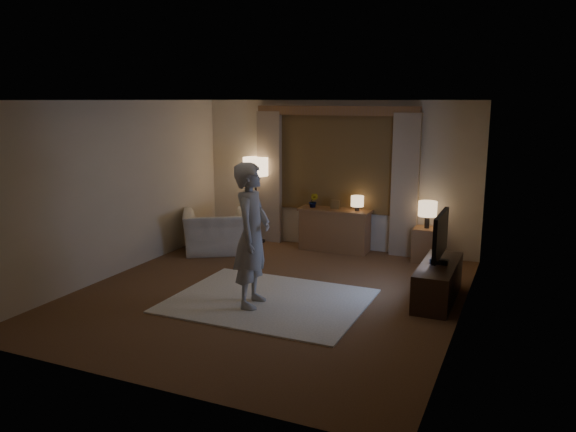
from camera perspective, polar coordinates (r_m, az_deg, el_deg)
The scene contains 13 objects.
room at distance 7.87m, azimuth -0.43°, elevation 2.45°, with size 5.04×5.54×2.64m.
rug at distance 7.47m, azimuth -1.98°, elevation -8.59°, with size 2.50×2.00×0.02m, color white.
sideboard at distance 9.86m, azimuth 4.75°, elevation -1.52°, with size 1.20×0.40×0.70m, color brown.
picture_frame at distance 9.77m, azimuth 4.79°, elevation 1.05°, with size 0.16×0.02×0.20m, color brown.
plant at distance 9.89m, azimuth 2.61°, elevation 1.51°, with size 0.17×0.13×0.30m, color #999999.
table_lamp_sideboard at distance 9.63m, azimuth 7.05°, elevation 1.44°, with size 0.22×0.22×0.30m.
floor_lamp at distance 10.28m, azimuth -3.32°, elevation 4.56°, with size 0.46×0.46×1.58m.
armchair at distance 9.80m, azimuth -7.30°, elevation -1.60°, with size 1.11×0.97×0.72m, color #BFB69D.
side_table at distance 9.45m, azimuth 13.82°, elevation -2.85°, with size 0.40×0.40×0.56m, color brown.
table_lamp_side at distance 9.32m, azimuth 14.00°, elevation 0.65°, with size 0.30×0.30×0.44m.
tv_stand at distance 7.70m, azimuth 14.99°, elevation -6.49°, with size 0.45×1.40×0.50m, color black.
tv at distance 7.53m, azimuth 15.22°, elevation -1.97°, with size 0.23×0.94×0.68m.
person at distance 7.06m, azimuth -3.68°, elevation -1.95°, with size 0.67×0.44×1.83m, color #B0ABA3.
Camera 1 is at (3.18, -6.58, 2.61)m, focal length 35.00 mm.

